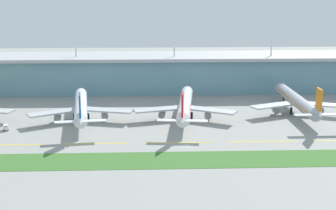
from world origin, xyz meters
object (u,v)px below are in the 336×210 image
(airliner_near_middle, at_px, (81,107))
(baggage_cart, at_px, (6,127))
(airliner_far_middle, at_px, (297,101))
(airliner_center, at_px, (185,106))

(airliner_near_middle, relative_size, baggage_cart, 16.35)
(airliner_near_middle, height_order, airliner_far_middle, same)
(airliner_near_middle, xyz_separation_m, airliner_far_middle, (103.97, 7.97, 0.00))
(airliner_far_middle, relative_size, baggage_cart, 17.11)
(airliner_center, xyz_separation_m, airliner_far_middle, (55.39, 6.94, 0.00))
(airliner_near_middle, height_order, baggage_cart, airliner_near_middle)
(airliner_far_middle, distance_m, baggage_cart, 136.90)
(airliner_center, xyz_separation_m, baggage_cart, (-79.57, -15.49, -5.19))
(airliner_center, height_order, airliner_far_middle, same)
(baggage_cart, bearing_deg, airliner_near_middle, 25.03)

